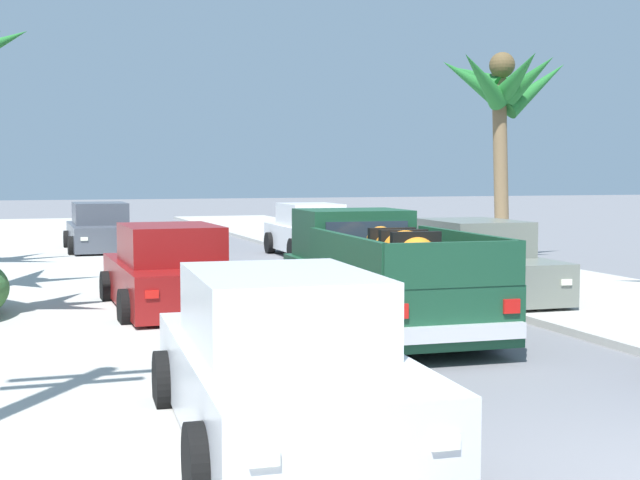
# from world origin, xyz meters

# --- Properties ---
(sidewalk_left) EXTENTS (4.98, 60.00, 0.12)m
(sidewalk_left) POSITION_xyz_m (-5.06, 12.00, 0.06)
(sidewalk_left) COLOR #B2AFA8
(sidewalk_left) RESTS_ON ground
(sidewalk_right) EXTENTS (4.98, 60.00, 0.12)m
(sidewalk_right) POSITION_xyz_m (5.06, 12.00, 0.06)
(sidewalk_right) COLOR #B2AFA8
(sidewalk_right) RESTS_ON ground
(curb_left) EXTENTS (0.16, 60.00, 0.10)m
(curb_left) POSITION_xyz_m (-3.97, 12.00, 0.05)
(curb_left) COLOR silver
(curb_left) RESTS_ON ground
(curb_right) EXTENTS (0.16, 60.00, 0.10)m
(curb_right) POSITION_xyz_m (3.97, 12.00, 0.05)
(curb_right) COLOR silver
(curb_right) RESTS_ON ground
(pickup_truck) EXTENTS (2.39, 5.29, 1.80)m
(pickup_truck) POSITION_xyz_m (0.12, 7.21, 0.81)
(pickup_truck) COLOR #19472D
(pickup_truck) RESTS_ON ground
(car_left_near) EXTENTS (2.04, 4.27, 1.54)m
(car_left_near) POSITION_xyz_m (-2.87, 21.98, 0.71)
(car_left_near) COLOR #474C56
(car_left_near) RESTS_ON ground
(car_right_near) EXTENTS (2.20, 4.33, 1.54)m
(car_right_near) POSITION_xyz_m (-2.90, 2.20, 0.71)
(car_right_near) COLOR silver
(car_right_near) RESTS_ON ground
(car_right_mid) EXTENTS (2.07, 4.28, 1.54)m
(car_right_mid) POSITION_xyz_m (2.87, 19.15, 0.71)
(car_right_mid) COLOR silver
(car_right_mid) RESTS_ON ground
(car_left_far) EXTENTS (2.14, 4.31, 1.54)m
(car_left_far) POSITION_xyz_m (2.91, 9.39, 0.71)
(car_left_far) COLOR slate
(car_left_far) RESTS_ON ground
(car_right_far) EXTENTS (2.09, 4.29, 1.54)m
(car_right_far) POSITION_xyz_m (-2.70, 9.78, 0.71)
(car_right_far) COLOR maroon
(car_right_far) RESTS_ON ground
(palm_tree_right_mid) EXTENTS (4.01, 3.75, 5.67)m
(palm_tree_right_mid) POSITION_xyz_m (7.20, 15.81, 4.60)
(palm_tree_right_mid) COLOR brown
(palm_tree_right_mid) RESTS_ON ground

